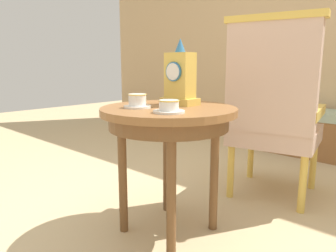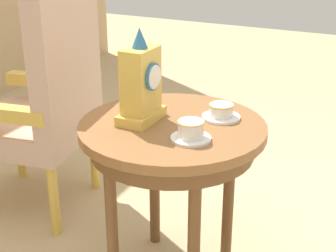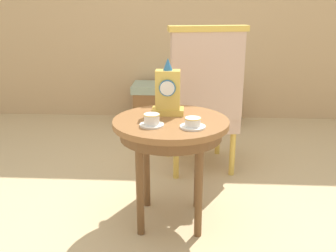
% 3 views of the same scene
% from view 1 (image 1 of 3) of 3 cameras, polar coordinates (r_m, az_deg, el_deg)
% --- Properties ---
extents(ground_plane, '(10.00, 10.00, 0.00)m').
position_cam_1_polar(ground_plane, '(1.84, -1.08, -16.95)').
color(ground_plane, tan).
extents(wall_back, '(6.00, 0.10, 2.80)m').
position_cam_1_polar(wall_back, '(3.65, 25.41, 18.44)').
color(wall_back, tan).
rests_on(wall_back, ground).
extents(side_table, '(0.67, 0.67, 0.65)m').
position_cam_1_polar(side_table, '(1.58, 0.13, 0.49)').
color(side_table, brown).
rests_on(side_table, ground).
extents(teacup_left, '(0.13, 0.13, 0.07)m').
position_cam_1_polar(teacup_left, '(1.55, -5.51, 4.41)').
color(teacup_left, white).
rests_on(teacup_left, side_table).
extents(teacup_right, '(0.14, 0.14, 0.06)m').
position_cam_1_polar(teacup_right, '(1.38, 0.17, 3.42)').
color(teacup_right, white).
rests_on(teacup_right, side_table).
extents(mantel_clock, '(0.19, 0.11, 0.34)m').
position_cam_1_polar(mantel_clock, '(1.65, 2.14, 8.49)').
color(mantel_clock, gold).
rests_on(mantel_clock, side_table).
extents(armchair, '(0.63, 0.62, 1.14)m').
position_cam_1_polar(armchair, '(2.09, 18.37, 3.05)').
color(armchair, '#CCA893').
rests_on(armchair, ground).
extents(window_bench, '(1.08, 0.40, 0.44)m').
position_cam_1_polar(window_bench, '(3.35, 23.89, -0.98)').
color(window_bench, '#9EB299').
rests_on(window_bench, ground).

